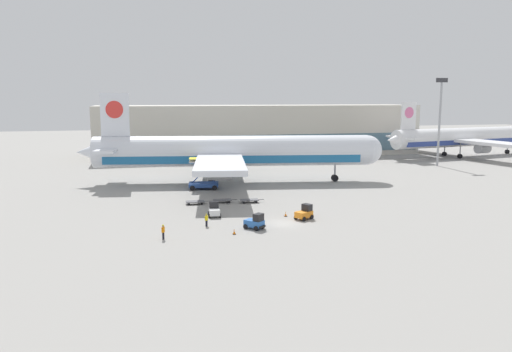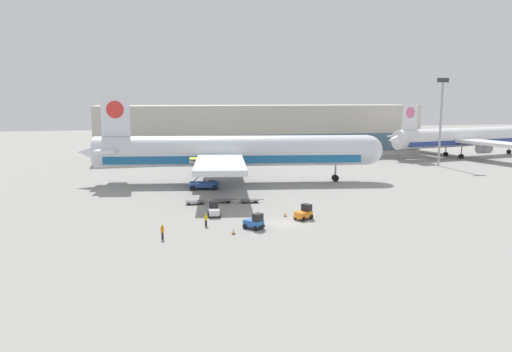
# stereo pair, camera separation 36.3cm
# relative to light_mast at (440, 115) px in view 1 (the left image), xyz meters

# --- Properties ---
(ground_plane) EXTENTS (400.00, 400.00, 0.00)m
(ground_plane) POSITION_rel_light_mast_xyz_m (-51.60, -44.41, -12.12)
(ground_plane) COLOR gray
(terminal_building) EXTENTS (90.00, 18.20, 14.00)m
(terminal_building) POSITION_rel_light_mast_xyz_m (-35.67, 32.77, -5.13)
(terminal_building) COLOR #BCB7A8
(terminal_building) RESTS_ON ground_plane
(light_mast) EXTENTS (2.80, 0.50, 20.65)m
(light_mast) POSITION_rel_light_mast_xyz_m (0.00, 0.00, 0.00)
(light_mast) COLOR #9EA0A5
(light_mast) RESTS_ON ground_plane
(airplane_main) EXTENTS (57.77, 48.66, 17.00)m
(airplane_main) POSITION_rel_light_mast_xyz_m (-52.70, -11.91, -6.28)
(airplane_main) COLOR silver
(airplane_main) RESTS_ON ground_plane
(airplane_distant) EXTENTS (50.82, 42.88, 14.98)m
(airplane_distant) POSITION_rel_light_mast_xyz_m (17.08, 15.22, -6.97)
(airplane_distant) COLOR white
(airplane_distant) RESTS_ON ground_plane
(scissor_lift_loader) EXTENTS (5.61, 4.08, 5.57)m
(scissor_lift_loader) POSITION_rel_light_mast_xyz_m (-58.34, -17.50, -10.01)
(scissor_lift_loader) COLOR #284C99
(scissor_lift_loader) RESTS_ON ground_plane
(baggage_tug_foreground) EXTENTS (2.82, 2.55, 2.00)m
(baggage_tug_foreground) POSITION_rel_light_mast_xyz_m (-48.09, -42.89, -11.24)
(baggage_tug_foreground) COLOR orange
(baggage_tug_foreground) RESTS_ON ground_plane
(baggage_tug_mid) EXTENTS (1.80, 2.55, 2.00)m
(baggage_tug_mid) POSITION_rel_light_mast_xyz_m (-59.66, -38.44, -11.24)
(baggage_tug_mid) COLOR silver
(baggage_tug_mid) RESTS_ON ground_plane
(baggage_tug_far) EXTENTS (2.69, 2.77, 2.00)m
(baggage_tug_far) POSITION_rel_light_mast_xyz_m (-55.70, -46.24, -11.24)
(baggage_tug_far) COLOR #2D66B7
(baggage_tug_far) RESTS_ON ground_plane
(baggage_dolly_lead) EXTENTS (3.73, 1.63, 0.48)m
(baggage_dolly_lead) POSITION_rel_light_mast_xyz_m (-61.31, -30.03, -11.73)
(baggage_dolly_lead) COLOR #56565B
(baggage_dolly_lead) RESTS_ON ground_plane
(baggage_dolly_second) EXTENTS (3.73, 1.63, 0.48)m
(baggage_dolly_second) POSITION_rel_light_mast_xyz_m (-57.06, -29.82, -11.73)
(baggage_dolly_second) COLOR #56565B
(baggage_dolly_second) RESTS_ON ground_plane
(baggage_dolly_third) EXTENTS (3.73, 1.63, 0.48)m
(baggage_dolly_third) POSITION_rel_light_mast_xyz_m (-52.95, -30.77, -11.73)
(baggage_dolly_third) COLOR #56565B
(baggage_dolly_third) RESTS_ON ground_plane
(ground_crew_near) EXTENTS (0.44, 0.42, 1.66)m
(ground_crew_near) POSITION_rel_light_mast_xyz_m (-61.44, -43.65, -11.15)
(ground_crew_near) COLOR black
(ground_crew_near) RESTS_ON ground_plane
(ground_crew_far) EXTENTS (0.39, 0.48, 1.80)m
(ground_crew_far) POSITION_rel_light_mast_xyz_m (-67.09, -48.41, -11.05)
(ground_crew_far) COLOR black
(ground_crew_far) RESTS_ON ground_plane
(traffic_cone_near) EXTENTS (0.40, 0.40, 0.67)m
(traffic_cone_near) POSITION_rel_light_mast_xyz_m (-58.72, -48.07, -11.79)
(traffic_cone_near) COLOR black
(traffic_cone_near) RESTS_ON ground_plane
(traffic_cone_far) EXTENTS (0.40, 0.40, 0.68)m
(traffic_cone_far) POSITION_rel_light_mast_xyz_m (-50.12, -40.78, -11.79)
(traffic_cone_far) COLOR black
(traffic_cone_far) RESTS_ON ground_plane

